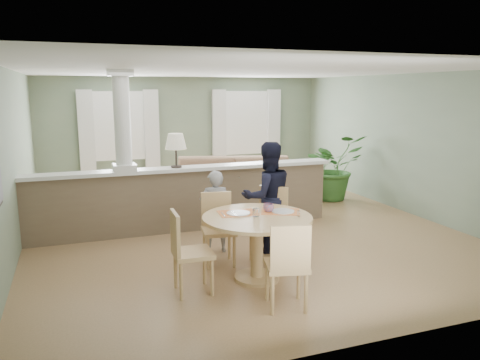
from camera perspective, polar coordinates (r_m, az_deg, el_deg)
name	(u,v)px	position (r m, az deg, el deg)	size (l,w,h in m)	color
ground	(239,228)	(8.26, -0.09, -5.88)	(8.00, 8.00, 0.00)	tan
room_shell	(226,122)	(8.51, -1.72, 7.03)	(7.02, 8.02, 2.71)	gray
pony_wall	(181,191)	(8.01, -7.24, -1.29)	(5.32, 0.38, 2.70)	#74614A
sofa	(235,180)	(10.09, -0.66, -0.04)	(3.22, 1.26, 0.94)	brown
houseplant	(333,167)	(10.49, 11.26, 1.57)	(1.30, 1.12, 1.44)	#316227
dining_table	(257,229)	(5.93, 2.14, -6.00)	(1.38, 1.38, 0.94)	tan
chair_far_boy	(218,225)	(6.54, -2.72, -5.48)	(0.50, 0.50, 0.99)	tan
chair_far_man	(270,219)	(6.78, 3.70, -4.75)	(0.65, 0.65, 1.02)	tan
chair_near	(288,262)	(5.16, 5.86, -9.96)	(0.55, 0.55, 1.00)	tan
chair_side	(186,249)	(5.59, -6.58, -8.31)	(0.47, 0.47, 1.00)	tan
child_person	(215,212)	(6.94, -3.06, -3.86)	(0.45, 0.30, 1.24)	gray
man_person	(268,197)	(6.97, 3.39, -2.08)	(0.80, 0.62, 1.65)	black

